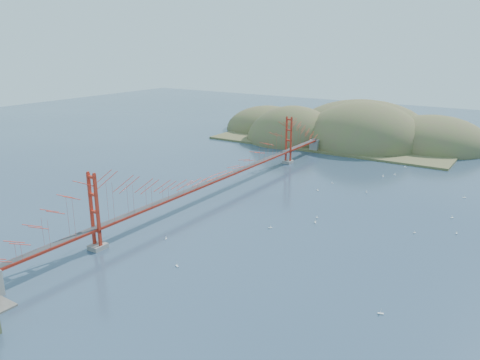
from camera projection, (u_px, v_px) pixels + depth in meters
The scene contains 19 objects.
ground at pixel (218, 195), 92.78m from camera, with size 320.00×320.00×0.00m, color #2C4159.
bridge at pixel (218, 161), 90.92m from camera, with size 2.20×94.40×12.00m.
far_headlands at pixel (351, 138), 146.53m from camera, with size 84.00×58.00×25.00m.
sailboat_3 at pixel (332, 183), 100.23m from camera, with size 0.53×0.49×0.60m.
sailboat_15 at pixel (383, 176), 105.18m from camera, with size 0.64×0.65×0.73m.
sailboat_9 at pixel (414, 232), 74.27m from camera, with size 0.53×0.53×0.57m.
sailboat_2 at pixel (317, 217), 80.68m from camera, with size 0.51×0.46×0.57m.
sailboat_0 at pixel (315, 222), 78.45m from camera, with size 0.63×0.64×0.72m.
sailboat_6 at pixel (177, 266), 63.26m from camera, with size 0.66×0.66×0.74m.
sailboat_10 at pixel (166, 238), 72.07m from camera, with size 0.47×0.51×0.57m.
sailboat_16 at pixel (318, 190), 95.29m from camera, with size 0.66×0.66×0.71m.
sailboat_14 at pixel (270, 227), 76.25m from camera, with size 0.66×0.66×0.69m.
sailboat_4 at pixel (452, 217), 80.58m from camera, with size 0.61×0.61×0.65m.
sailboat_8 at pixel (464, 197), 90.94m from camera, with size 0.57×0.57×0.61m.
sailboat_7 at pixel (395, 174), 106.53m from camera, with size 0.56×0.56×0.63m.
sailboat_13 at pixel (381, 313), 52.25m from camera, with size 0.67×0.64×0.75m.
sailboat_1 at pixel (366, 192), 94.19m from camera, with size 0.58×0.58×0.64m.
sailboat_5 at pixel (457, 233), 73.98m from camera, with size 0.45×0.52×0.59m.
sailboat_12 at pixel (405, 167), 112.96m from camera, with size 0.55×0.45×0.65m.
Camera 1 is at (52.00, -71.21, 29.34)m, focal length 35.00 mm.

